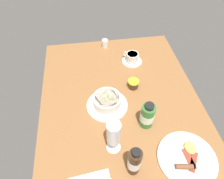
# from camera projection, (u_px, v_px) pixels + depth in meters

# --- Properties ---
(ground_plane) EXTENTS (1.10, 0.84, 0.03)m
(ground_plane) POSITION_uv_depth(u_px,v_px,m) (121.00, 103.00, 1.08)
(ground_plane) COLOR brown
(porridge_bowl) EXTENTS (0.21, 0.21, 0.08)m
(porridge_bowl) POSITION_uv_depth(u_px,v_px,m) (107.00, 102.00, 1.02)
(porridge_bowl) COLOR silver
(porridge_bowl) RESTS_ON ground_plane
(coffee_cup) EXTENTS (0.12, 0.12, 0.06)m
(coffee_cup) POSITION_uv_depth(u_px,v_px,m) (132.00, 58.00, 1.26)
(coffee_cup) COLOR silver
(coffee_cup) RESTS_ON ground_plane
(creamer_jug) EXTENTS (0.04, 0.05, 0.06)m
(creamer_jug) POSITION_uv_depth(u_px,v_px,m) (105.00, 43.00, 1.36)
(creamer_jug) COLOR silver
(creamer_jug) RESTS_ON ground_plane
(wine_glass) EXTENTS (0.06, 0.06, 0.19)m
(wine_glass) POSITION_uv_depth(u_px,v_px,m) (114.00, 134.00, 0.81)
(wine_glass) COLOR white
(wine_glass) RESTS_ON ground_plane
(jam_jar) EXTENTS (0.06, 0.06, 0.05)m
(jam_jar) POSITION_uv_depth(u_px,v_px,m) (133.00, 84.00, 1.12)
(jam_jar) COLOR #422817
(jam_jar) RESTS_ON ground_plane
(sauce_bottle_brown) EXTENTS (0.05, 0.05, 0.17)m
(sauce_bottle_brown) POSITION_uv_depth(u_px,v_px,m) (134.00, 162.00, 0.77)
(sauce_bottle_brown) COLOR #382314
(sauce_bottle_brown) RESTS_ON ground_plane
(sauce_bottle_green) EXTENTS (0.07, 0.07, 0.15)m
(sauce_bottle_green) POSITION_uv_depth(u_px,v_px,m) (147.00, 116.00, 0.93)
(sauce_bottle_green) COLOR #337233
(sauce_bottle_green) RESTS_ON ground_plane
(breakfast_plate) EXTENTS (0.25, 0.25, 0.04)m
(breakfast_plate) POSITION_uv_depth(u_px,v_px,m) (187.00, 158.00, 0.85)
(breakfast_plate) COLOR silver
(breakfast_plate) RESTS_ON ground_plane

